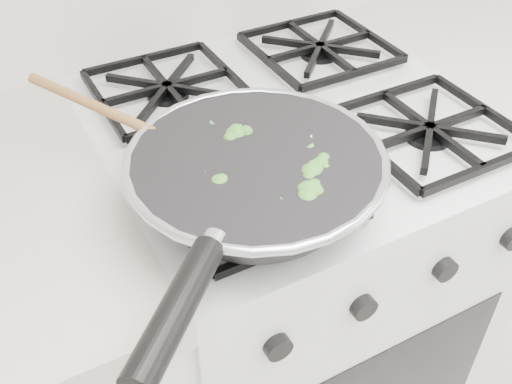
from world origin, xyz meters
name	(u,v)px	position (x,y,z in m)	size (l,w,h in m)	color
stove	(284,296)	(0.00, 1.70, 0.46)	(0.60, 0.60, 0.92)	silver
skillet	(256,176)	(-0.16, 1.53, 0.96)	(0.41, 0.51, 0.10)	black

